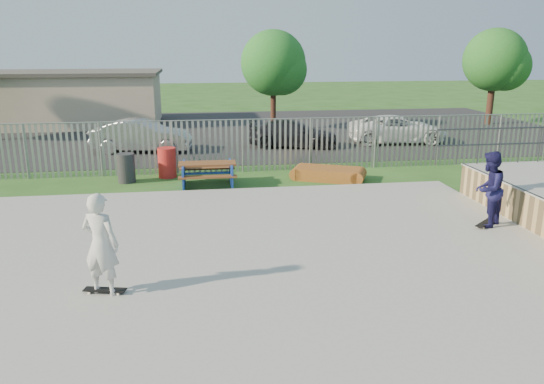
{
  "coord_description": "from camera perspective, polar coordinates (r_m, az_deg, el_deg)",
  "views": [
    {
      "loc": [
        -0.71,
        -10.7,
        4.64
      ],
      "look_at": [
        1.11,
        2.0,
        1.1
      ],
      "focal_mm": 35.0,
      "sensor_mm": 36.0,
      "label": 1
    }
  ],
  "objects": [
    {
      "name": "ground",
      "position": [
        11.68,
        -4.05,
        -8.02
      ],
      "size": [
        120.0,
        120.0,
        0.0
      ],
      "primitive_type": "plane",
      "color": "#254F1B",
      "rests_on": "ground"
    },
    {
      "name": "concrete_slab",
      "position": [
        11.65,
        -4.05,
        -7.68
      ],
      "size": [
        15.0,
        12.0,
        0.15
      ],
      "primitive_type": "cube",
      "color": "#9A9B96",
      "rests_on": "ground"
    },
    {
      "name": "fence",
      "position": [
        15.8,
        -1.74,
        2.11
      ],
      "size": [
        26.04,
        16.02,
        2.0
      ],
      "color": "gray",
      "rests_on": "ground"
    },
    {
      "name": "picnic_table",
      "position": [
        18.24,
        -6.95,
        1.93
      ],
      "size": [
        1.95,
        1.61,
        0.82
      ],
      "rotation": [
        0.0,
        0.0,
        -0.01
      ],
      "color": "brown",
      "rests_on": "ground"
    },
    {
      "name": "funbox",
      "position": [
        19.11,
        6.07,
        1.97
      ],
      "size": [
        2.44,
        1.9,
        0.44
      ],
      "rotation": [
        0.0,
        0.0,
        -0.43
      ],
      "color": "brown",
      "rests_on": "ground"
    },
    {
      "name": "trash_bin_red",
      "position": [
        19.68,
        -11.22,
        3.12
      ],
      "size": [
        0.65,
        0.65,
        1.09
      ],
      "primitive_type": "cylinder",
      "color": "red",
      "rests_on": "ground"
    },
    {
      "name": "trash_bin_grey",
      "position": [
        19.28,
        -15.41,
        2.5
      ],
      "size": [
        0.61,
        0.61,
        1.02
      ],
      "primitive_type": "cylinder",
      "color": "#28282B",
      "rests_on": "ground"
    },
    {
      "name": "parking_lot",
      "position": [
        30.06,
        -6.77,
        6.47
      ],
      "size": [
        40.0,
        18.0,
        0.02
      ],
      "primitive_type": "cube",
      "color": "black",
      "rests_on": "ground"
    },
    {
      "name": "car_silver",
      "position": [
        24.63,
        -13.83,
        5.89
      ],
      "size": [
        4.56,
        2.11,
        1.45
      ],
      "primitive_type": "imported",
      "rotation": [
        0.0,
        0.0,
        1.44
      ],
      "color": "#A2A1A6",
      "rests_on": "parking_lot"
    },
    {
      "name": "car_dark",
      "position": [
        25.17,
        2.28,
        6.28
      ],
      "size": [
        4.55,
        2.62,
        1.24
      ],
      "primitive_type": "imported",
      "rotation": [
        0.0,
        0.0,
        1.35
      ],
      "color": "black",
      "rests_on": "parking_lot"
    },
    {
      "name": "car_white",
      "position": [
        27.0,
        13.32,
        6.6
      ],
      "size": [
        4.92,
        2.5,
        1.33
      ],
      "primitive_type": "imported",
      "rotation": [
        0.0,
        0.0,
        1.51
      ],
      "color": "white",
      "rests_on": "parking_lot"
    },
    {
      "name": "building",
      "position": [
        34.61,
        -20.6,
        9.45
      ],
      "size": [
        10.4,
        6.4,
        3.2
      ],
      "color": "#C5B197",
      "rests_on": "ground"
    },
    {
      "name": "tree_mid",
      "position": [
        30.05,
        0.13,
        13.7
      ],
      "size": [
        3.59,
        3.59,
        5.54
      ],
      "color": "#45271B",
      "rests_on": "ground"
    },
    {
      "name": "tree_right",
      "position": [
        35.03,
        22.84,
        12.94
      ],
      "size": [
        3.69,
        3.69,
        5.69
      ],
      "color": "#43251A",
      "rests_on": "ground"
    },
    {
      "name": "skateboard_a",
      "position": [
        14.8,
        21.9,
        -3.23
      ],
      "size": [
        0.74,
        0.66,
        0.08
      ],
      "rotation": [
        0.0,
        0.0,
        0.69
      ],
      "color": "black",
      "rests_on": "concrete_slab"
    },
    {
      "name": "skateboard_b",
      "position": [
        10.63,
        -17.52,
        -10.11
      ],
      "size": [
        0.82,
        0.38,
        0.08
      ],
      "rotation": [
        0.0,
        0.0,
        -0.23
      ],
      "color": "black",
      "rests_on": "concrete_slab"
    },
    {
      "name": "skater_navy",
      "position": [
        14.54,
        22.27,
        0.28
      ],
      "size": [
        1.2,
        1.18,
        1.96
      ],
      "primitive_type": "imported",
      "rotation": [
        0.0,
        0.0,
        3.83
      ],
      "color": "#171544",
      "rests_on": "concrete_slab"
    },
    {
      "name": "skater_white",
      "position": [
        10.27,
        -17.94,
        -5.36
      ],
      "size": [
        0.84,
        0.71,
        1.96
      ],
      "primitive_type": "imported",
      "rotation": [
        0.0,
        0.0,
        2.74
      ],
      "color": "silver",
      "rests_on": "concrete_slab"
    }
  ]
}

